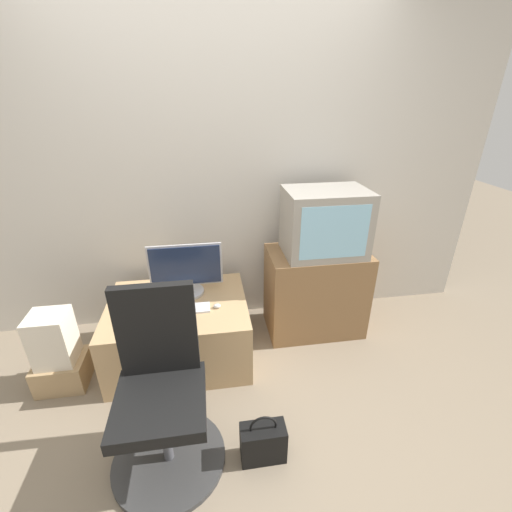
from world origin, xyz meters
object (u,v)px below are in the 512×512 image
at_px(crt_tv, 325,223).
at_px(cardboard_box_lower, 63,371).
at_px(office_chair, 163,401).
at_px(main_monitor, 186,271).
at_px(keyboard, 186,309).
at_px(handbag, 263,442).
at_px(mouse, 217,306).

relative_size(crt_tv, cardboard_box_lower, 1.88).
bearing_deg(crt_tv, office_chair, -140.26).
distance_m(main_monitor, keyboard, 0.28).
bearing_deg(keyboard, cardboard_box_lower, -175.66).
bearing_deg(handbag, main_monitor, 110.92).
bearing_deg(office_chair, mouse, 64.90).
distance_m(main_monitor, cardboard_box_lower, 1.05).
bearing_deg(mouse, keyboard, 177.39).
height_order(keyboard, office_chair, office_chair).
bearing_deg(crt_tv, handbag, -120.99).
height_order(main_monitor, crt_tv, crt_tv).
relative_size(mouse, crt_tv, 0.09).
distance_m(mouse, cardboard_box_lower, 1.12).
relative_size(main_monitor, cardboard_box_lower, 1.66).
height_order(crt_tv, handbag, crt_tv).
distance_m(main_monitor, mouse, 0.35).
bearing_deg(keyboard, handbag, -63.51).
relative_size(keyboard, office_chair, 0.32).
xyz_separation_m(mouse, crt_tv, (0.82, 0.27, 0.46)).
relative_size(main_monitor, keyboard, 1.64).
relative_size(office_chair, handbag, 3.19).
bearing_deg(handbag, cardboard_box_lower, 149.66).
bearing_deg(mouse, office_chair, -115.10).
distance_m(keyboard, handbag, 0.95).
height_order(keyboard, handbag, keyboard).
bearing_deg(main_monitor, cardboard_box_lower, -161.47).
height_order(main_monitor, mouse, main_monitor).
distance_m(keyboard, mouse, 0.21).
bearing_deg(handbag, office_chair, 167.66).
height_order(crt_tv, office_chair, crt_tv).
relative_size(mouse, handbag, 0.16).
bearing_deg(main_monitor, keyboard, -91.79).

